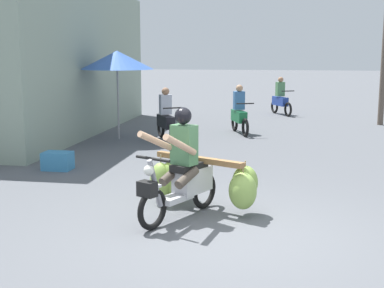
{
  "coord_description": "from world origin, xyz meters",
  "views": [
    {
      "loc": [
        0.69,
        -6.51,
        2.35
      ],
      "look_at": [
        -0.71,
        1.58,
        0.9
      ],
      "focal_mm": 49.5,
      "sensor_mm": 36.0,
      "label": 1
    }
  ],
  "objects_px": {
    "motorbike_distant_ahead_left": "(239,114)",
    "produce_crate": "(58,161)",
    "motorbike_main_loaded": "(193,177)",
    "motorbike_distant_ahead_right": "(166,119)",
    "market_umbrella_near_shop": "(117,60)",
    "motorbike_distant_far_ahead": "(280,99)"
  },
  "relations": [
    {
      "from": "motorbike_distant_ahead_right",
      "to": "produce_crate",
      "type": "xyz_separation_m",
      "value": [
        -1.37,
        -3.84,
        -0.39
      ]
    },
    {
      "from": "market_umbrella_near_shop",
      "to": "motorbike_distant_far_ahead",
      "type": "bearing_deg",
      "value": 56.52
    },
    {
      "from": "motorbike_distant_far_ahead",
      "to": "produce_crate",
      "type": "xyz_separation_m",
      "value": [
        -4.31,
        -10.16,
        -0.39
      ]
    },
    {
      "from": "motorbike_distant_ahead_left",
      "to": "motorbike_distant_far_ahead",
      "type": "xyz_separation_m",
      "value": [
        1.13,
        4.83,
        0.0
      ]
    },
    {
      "from": "motorbike_main_loaded",
      "to": "produce_crate",
      "type": "relative_size",
      "value": 3.65
    },
    {
      "from": "motorbike_main_loaded",
      "to": "motorbike_distant_ahead_left",
      "type": "xyz_separation_m",
      "value": [
        0.05,
        7.6,
        0.05
      ]
    },
    {
      "from": "motorbike_distant_ahead_right",
      "to": "produce_crate",
      "type": "distance_m",
      "value": 4.09
    },
    {
      "from": "motorbike_main_loaded",
      "to": "market_umbrella_near_shop",
      "type": "height_order",
      "value": "market_umbrella_near_shop"
    },
    {
      "from": "motorbike_distant_ahead_right",
      "to": "motorbike_main_loaded",
      "type": "bearing_deg",
      "value": -73.88
    },
    {
      "from": "market_umbrella_near_shop",
      "to": "produce_crate",
      "type": "bearing_deg",
      "value": -91.19
    },
    {
      "from": "motorbike_distant_ahead_right",
      "to": "motorbike_distant_far_ahead",
      "type": "relative_size",
      "value": 0.98
    },
    {
      "from": "motorbike_distant_ahead_right",
      "to": "motorbike_distant_ahead_left",
      "type": "bearing_deg",
      "value": 39.37
    },
    {
      "from": "motorbike_distant_ahead_right",
      "to": "motorbike_distant_far_ahead",
      "type": "xyz_separation_m",
      "value": [
        2.94,
        6.32,
        0.0
      ]
    },
    {
      "from": "motorbike_main_loaded",
      "to": "produce_crate",
      "type": "xyz_separation_m",
      "value": [
        -3.13,
        2.28,
        -0.34
      ]
    },
    {
      "from": "motorbike_main_loaded",
      "to": "produce_crate",
      "type": "distance_m",
      "value": 3.89
    },
    {
      "from": "market_umbrella_near_shop",
      "to": "motorbike_distant_ahead_left",
      "type": "bearing_deg",
      "value": 26.67
    },
    {
      "from": "motorbike_distant_ahead_right",
      "to": "market_umbrella_near_shop",
      "type": "xyz_separation_m",
      "value": [
        -1.29,
        -0.07,
        1.54
      ]
    },
    {
      "from": "motorbike_distant_ahead_left",
      "to": "produce_crate",
      "type": "height_order",
      "value": "motorbike_distant_ahead_left"
    },
    {
      "from": "motorbike_main_loaded",
      "to": "motorbike_distant_ahead_right",
      "type": "height_order",
      "value": "motorbike_main_loaded"
    },
    {
      "from": "motorbike_main_loaded",
      "to": "motorbike_distant_far_ahead",
      "type": "xyz_separation_m",
      "value": [
        1.17,
        12.44,
        0.05
      ]
    },
    {
      "from": "motorbike_distant_ahead_left",
      "to": "motorbike_distant_ahead_right",
      "type": "xyz_separation_m",
      "value": [
        -1.82,
        -1.49,
        0.0
      ]
    },
    {
      "from": "motorbike_distant_ahead_right",
      "to": "market_umbrella_near_shop",
      "type": "height_order",
      "value": "market_umbrella_near_shop"
    }
  ]
}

